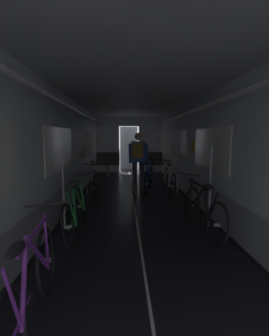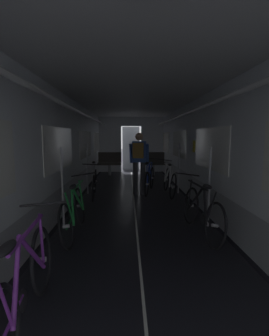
{
  "view_description": "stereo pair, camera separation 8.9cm",
  "coord_description": "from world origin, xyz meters",
  "views": [
    {
      "loc": [
        -0.23,
        -2.06,
        1.57
      ],
      "look_at": [
        0.0,
        3.35,
        0.89
      ],
      "focal_mm": 26.3,
      "sensor_mm": 36.0,
      "label": 1
    },
    {
      "loc": [
        -0.14,
        -2.07,
        1.57
      ],
      "look_at": [
        0.0,
        3.35,
        0.89
      ],
      "focal_mm": 26.3,
      "sensor_mm": 36.0,
      "label": 2
    }
  ],
  "objects": [
    {
      "name": "bicycle_white",
      "position": [
        0.98,
        4.5,
        0.38
      ],
      "size": [
        0.44,
        1.69,
        0.95
      ],
      "color": "black",
      "rests_on": "ground"
    },
    {
      "name": "bicycle_blue_in_aisle",
      "position": [
        0.46,
        4.79,
        0.38
      ],
      "size": [
        0.53,
        1.66,
        0.94
      ],
      "color": "black",
      "rests_on": "ground"
    },
    {
      "name": "person_cyclist_aisle",
      "position": [
        0.15,
        4.52,
        1.02
      ],
      "size": [
        0.56,
        0.43,
        1.69
      ],
      "color": "#2D2D33",
      "rests_on": "ground"
    },
    {
      "name": "bicycle_black",
      "position": [
        1.03,
        1.74,
        0.38
      ],
      "size": [
        0.47,
        1.7,
        0.96
      ],
      "color": "black",
      "rests_on": "ground"
    },
    {
      "name": "bench_seat_far_left",
      "position": [
        -0.9,
        8.07,
        0.57
      ],
      "size": [
        0.98,
        0.51,
        0.95
      ],
      "color": "gray",
      "rests_on": "ground"
    },
    {
      "name": "bicycle_green",
      "position": [
        -1.01,
        1.77,
        0.38
      ],
      "size": [
        0.44,
        1.69,
        0.96
      ],
      "color": "black",
      "rests_on": "ground"
    },
    {
      "name": "ground_plane",
      "position": [
        0.0,
        0.0,
        0.0
      ],
      "size": [
        60.0,
        60.0,
        0.0
      ],
      "primitive_type": "plane",
      "color": "black"
    },
    {
      "name": "bicycle_silver",
      "position": [
        -1.03,
        4.32,
        0.38
      ],
      "size": [
        0.44,
        1.69,
        0.94
      ],
      "color": "black",
      "rests_on": "ground"
    },
    {
      "name": "train_car_shell",
      "position": [
        -0.0,
        3.6,
        1.7
      ],
      "size": [
        3.14,
        12.34,
        2.57
      ],
      "color": "black",
      "rests_on": "ground"
    },
    {
      "name": "bench_seat_far_right",
      "position": [
        0.9,
        8.07,
        0.57
      ],
      "size": [
        0.98,
        0.51,
        0.95
      ],
      "color": "gray",
      "rests_on": "ground"
    },
    {
      "name": "bicycle_purple",
      "position": [
        -0.98,
        -0.2,
        0.38
      ],
      "size": [
        0.44,
        1.69,
        0.95
      ],
      "color": "black",
      "rests_on": "ground"
    }
  ]
}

